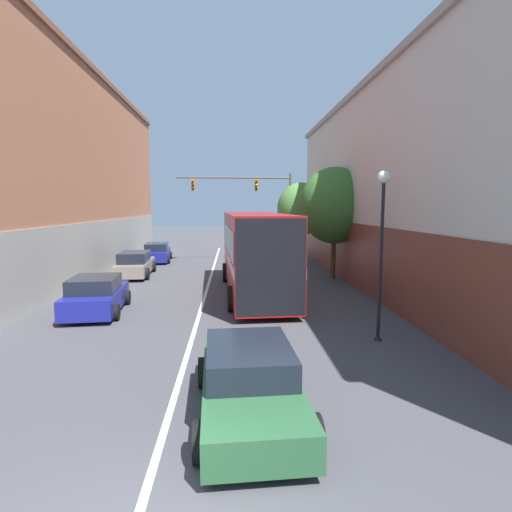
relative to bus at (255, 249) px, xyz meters
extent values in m
cube|color=silver|center=(-2.31, -0.01, -2.08)|extent=(0.14, 40.97, 0.01)
cube|color=#A86647|center=(-12.49, 5.79, 3.86)|extent=(7.36, 29.95, 11.88)
cube|color=#9E998E|center=(-8.86, 5.79, -0.48)|extent=(0.24, 29.35, 3.20)
cube|color=brown|center=(-12.49, 5.79, 9.65)|extent=(7.65, 30.25, 0.30)
cube|color=beige|center=(9.66, 0.31, 2.86)|extent=(8.95, 29.49, 9.87)
cube|color=brown|center=(5.24, 0.31, -0.48)|extent=(0.24, 28.90, 3.20)
cube|color=gray|center=(9.66, 0.31, 7.64)|extent=(9.31, 29.79, 0.30)
cube|color=maroon|center=(0.00, 0.02, -0.11)|extent=(3.00, 10.17, 3.50)
cube|color=black|center=(0.00, 0.02, 0.52)|extent=(3.04, 9.98, 1.12)
cube|color=beige|center=(0.00, 0.02, -0.39)|extent=(3.03, 10.08, 0.35)
cube|color=black|center=(0.26, -4.98, -0.11)|extent=(2.43, 0.19, 3.36)
cylinder|color=black|center=(-1.43, 3.07, -1.58)|extent=(0.35, 1.01, 1.00)
cylinder|color=black|center=(1.10, 3.20, -1.58)|extent=(0.35, 1.01, 1.00)
cylinder|color=black|center=(-1.11, -3.16, -1.58)|extent=(0.35, 1.01, 1.00)
cylinder|color=black|center=(1.43, -3.03, -1.58)|extent=(0.35, 1.01, 1.00)
cube|color=#285633|center=(-0.73, -10.96, -1.59)|extent=(2.01, 4.40, 0.61)
cube|color=black|center=(-0.74, -10.70, -1.02)|extent=(1.77, 2.33, 0.53)
cylinder|color=black|center=(-1.72, -9.67, -1.74)|extent=(0.25, 0.68, 0.67)
cylinder|color=black|center=(0.14, -9.58, -1.74)|extent=(0.25, 0.68, 0.67)
cylinder|color=black|center=(-1.59, -12.35, -1.74)|extent=(0.25, 0.68, 0.67)
cylinder|color=black|center=(0.27, -12.26, -1.74)|extent=(0.25, 0.68, 0.67)
cube|color=navy|center=(-6.58, 11.21, -1.57)|extent=(2.07, 4.28, 0.70)
cube|color=black|center=(-6.56, 11.01, -0.96)|extent=(1.75, 2.29, 0.51)
cylinder|color=black|center=(-7.58, 12.41, -1.79)|extent=(0.27, 0.60, 0.58)
cylinder|color=black|center=(-5.82, 12.57, -1.79)|extent=(0.27, 0.60, 0.58)
cylinder|color=black|center=(-7.34, 9.85, -1.79)|extent=(0.27, 0.60, 0.58)
cylinder|color=black|center=(-5.59, 10.01, -1.79)|extent=(0.27, 0.60, 0.58)
cube|color=slate|center=(-6.73, 5.12, -1.56)|extent=(1.92, 4.59, 0.66)
cube|color=black|center=(-6.72, 4.90, -0.94)|extent=(1.67, 2.42, 0.58)
cylinder|color=black|center=(-7.67, 6.46, -1.74)|extent=(0.26, 0.68, 0.67)
cylinder|color=black|center=(-5.94, 6.56, -1.74)|extent=(0.26, 0.68, 0.67)
cylinder|color=black|center=(-7.51, 3.68, -1.74)|extent=(0.26, 0.68, 0.67)
cylinder|color=black|center=(-5.78, 3.78, -1.74)|extent=(0.26, 0.68, 0.67)
cube|color=navy|center=(-6.24, -3.09, -1.56)|extent=(2.11, 3.95, 0.72)
cube|color=black|center=(-6.22, -3.28, -0.93)|extent=(1.81, 2.11, 0.54)
cylinder|color=black|center=(-7.26, -2.00, -1.79)|extent=(0.27, 0.61, 0.59)
cylinder|color=black|center=(-5.42, -1.84, -1.79)|extent=(0.27, 0.61, 0.59)
cylinder|color=black|center=(-7.06, -4.35, -1.79)|extent=(0.27, 0.61, 0.59)
cylinder|color=black|center=(-5.22, -4.19, -1.79)|extent=(0.27, 0.61, 0.59)
cylinder|color=#514C47|center=(3.15, 10.48, 1.10)|extent=(0.18, 0.18, 6.36)
cylinder|color=#514C47|center=(-0.93, 10.48, 3.98)|extent=(8.15, 0.12, 0.12)
cube|color=#9E8419|center=(0.70, 10.48, 3.46)|extent=(0.28, 0.24, 0.80)
sphere|color=black|center=(0.70, 10.32, 3.71)|extent=(0.18, 0.18, 0.18)
sphere|color=orange|center=(0.70, 10.32, 3.46)|extent=(0.18, 0.18, 0.18)
sphere|color=black|center=(0.70, 10.32, 3.21)|extent=(0.18, 0.18, 0.18)
cube|color=#9E8419|center=(-3.78, 10.48, 3.46)|extent=(0.28, 0.24, 0.80)
sphere|color=red|center=(-3.78, 10.32, 3.71)|extent=(0.18, 0.18, 0.18)
sphere|color=black|center=(-3.78, 10.32, 3.46)|extent=(0.18, 0.18, 0.18)
sphere|color=black|center=(-3.78, 10.32, 3.21)|extent=(0.18, 0.18, 0.18)
cone|color=black|center=(3.35, -6.83, -1.98)|extent=(0.26, 0.26, 0.20)
cylinder|color=black|center=(3.35, -6.83, 0.30)|extent=(0.10, 0.10, 4.77)
sphere|color=white|center=(3.35, -6.83, 2.82)|extent=(0.37, 0.37, 0.37)
cylinder|color=#4C3823|center=(4.59, 3.56, -0.85)|extent=(0.28, 0.28, 2.47)
ellipsoid|color=#38702D|center=(4.59, 3.56, 2.01)|extent=(3.83, 3.45, 4.21)
cylinder|color=#4C3823|center=(3.77, 9.52, -0.86)|extent=(0.28, 0.28, 2.45)
ellipsoid|color=#4C843D|center=(3.77, 9.52, 1.78)|extent=(3.33, 3.00, 3.66)
camera|label=1|loc=(-1.05, -18.32, 1.98)|focal=28.00mm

